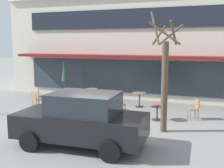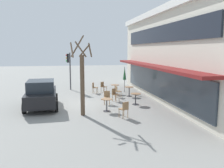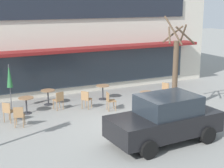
{
  "view_description": "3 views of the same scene",
  "coord_description": "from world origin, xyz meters",
  "px_view_note": "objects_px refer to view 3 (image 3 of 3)",
  "views": [
    {
      "loc": [
        4.48,
        -9.73,
        3.32
      ],
      "look_at": [
        -0.45,
        3.32,
        1.27
      ],
      "focal_mm": 45.0,
      "sensor_mm": 36.0,
      "label": 1
    },
    {
      "loc": [
        15.77,
        -0.17,
        3.65
      ],
      "look_at": [
        -0.67,
        2.85,
        1.23
      ],
      "focal_mm": 38.0,
      "sensor_mm": 36.0,
      "label": 2
    },
    {
      "loc": [
        -6.47,
        -11.74,
        5.07
      ],
      "look_at": [
        0.51,
        2.59,
        1.21
      ],
      "focal_mm": 55.0,
      "sensor_mm": 36.0,
      "label": 3
    }
  ],
  "objects_px": {
    "cafe_chair_1": "(8,111)",
    "parked_sedan": "(165,119)",
    "cafe_chair_2": "(110,100)",
    "patio_umbrella_green_folded": "(9,76)",
    "cafe_table_near_wall": "(48,95)",
    "street_tree": "(175,71)",
    "cafe_table_by_tree": "(103,90)",
    "cafe_chair_4": "(86,98)",
    "cafe_table_mid_patio": "(147,97)",
    "cafe_table_streetside": "(26,103)",
    "cafe_chair_5": "(164,90)",
    "cafe_chair_0": "(59,99)",
    "cafe_chair_3": "(19,115)"
  },
  "relations": [
    {
      "from": "cafe_chair_0",
      "to": "cafe_chair_4",
      "type": "distance_m",
      "value": 1.29
    },
    {
      "from": "cafe_table_mid_patio",
      "to": "cafe_chair_1",
      "type": "relative_size",
      "value": 0.85
    },
    {
      "from": "cafe_chair_1",
      "to": "parked_sedan",
      "type": "bearing_deg",
      "value": -43.94
    },
    {
      "from": "cafe_table_near_wall",
      "to": "street_tree",
      "type": "height_order",
      "value": "street_tree"
    },
    {
      "from": "cafe_chair_3",
      "to": "street_tree",
      "type": "xyz_separation_m",
      "value": [
        6.72,
        -1.39,
        1.49
      ]
    },
    {
      "from": "cafe_chair_0",
      "to": "cafe_chair_2",
      "type": "bearing_deg",
      "value": -28.28
    },
    {
      "from": "cafe_chair_4",
      "to": "cafe_table_mid_patio",
      "type": "bearing_deg",
      "value": -20.5
    },
    {
      "from": "cafe_chair_0",
      "to": "cafe_chair_1",
      "type": "distance_m",
      "value": 2.58
    },
    {
      "from": "cafe_table_near_wall",
      "to": "street_tree",
      "type": "distance_m",
      "value": 6.39
    },
    {
      "from": "cafe_table_near_wall",
      "to": "cafe_table_by_tree",
      "type": "relative_size",
      "value": 1.0
    },
    {
      "from": "cafe_table_by_tree",
      "to": "cafe_chair_1",
      "type": "bearing_deg",
      "value": -164.12
    },
    {
      "from": "cafe_chair_2",
      "to": "cafe_table_mid_patio",
      "type": "bearing_deg",
      "value": -9.6
    },
    {
      "from": "cafe_table_streetside",
      "to": "cafe_chair_1",
      "type": "relative_size",
      "value": 0.85
    },
    {
      "from": "cafe_table_by_tree",
      "to": "cafe_table_mid_patio",
      "type": "xyz_separation_m",
      "value": [
        1.38,
        -2.18,
        0.0
      ]
    },
    {
      "from": "parked_sedan",
      "to": "street_tree",
      "type": "distance_m",
      "value": 3.48
    },
    {
      "from": "cafe_table_near_wall",
      "to": "cafe_table_by_tree",
      "type": "distance_m",
      "value": 2.89
    },
    {
      "from": "cafe_chair_2",
      "to": "patio_umbrella_green_folded",
      "type": "bearing_deg",
      "value": 152.09
    },
    {
      "from": "cafe_table_near_wall",
      "to": "street_tree",
      "type": "xyz_separation_m",
      "value": [
        4.79,
        -3.95,
        1.5
      ]
    },
    {
      "from": "cafe_table_mid_patio",
      "to": "street_tree",
      "type": "xyz_separation_m",
      "value": [
        0.54,
        -1.47,
        1.5
      ]
    },
    {
      "from": "cafe_chair_0",
      "to": "street_tree",
      "type": "relative_size",
      "value": 0.2
    },
    {
      "from": "parked_sedan",
      "to": "cafe_table_streetside",
      "type": "bearing_deg",
      "value": 125.09
    },
    {
      "from": "cafe_chair_1",
      "to": "street_tree",
      "type": "height_order",
      "value": "street_tree"
    },
    {
      "from": "cafe_table_by_tree",
      "to": "cafe_chair_3",
      "type": "xyz_separation_m",
      "value": [
        -4.8,
        -2.26,
        0.01
      ]
    },
    {
      "from": "cafe_table_mid_patio",
      "to": "parked_sedan",
      "type": "height_order",
      "value": "parked_sedan"
    },
    {
      "from": "patio_umbrella_green_folded",
      "to": "cafe_chair_4",
      "type": "bearing_deg",
      "value": -24.54
    },
    {
      "from": "cafe_chair_0",
      "to": "cafe_chair_5",
      "type": "bearing_deg",
      "value": -7.72
    },
    {
      "from": "patio_umbrella_green_folded",
      "to": "cafe_chair_1",
      "type": "relative_size",
      "value": 2.47
    },
    {
      "from": "cafe_table_streetside",
      "to": "cafe_chair_4",
      "type": "xyz_separation_m",
      "value": [
        2.74,
        -0.55,
        0.01
      ]
    },
    {
      "from": "cafe_table_by_tree",
      "to": "cafe_chair_4",
      "type": "bearing_deg",
      "value": -140.98
    },
    {
      "from": "cafe_table_by_tree",
      "to": "cafe_chair_1",
      "type": "height_order",
      "value": "cafe_chair_1"
    },
    {
      "from": "cafe_chair_3",
      "to": "street_tree",
      "type": "bearing_deg",
      "value": -11.7
    },
    {
      "from": "cafe_table_near_wall",
      "to": "cafe_table_mid_patio",
      "type": "bearing_deg",
      "value": -30.31
    },
    {
      "from": "cafe_table_by_tree",
      "to": "street_tree",
      "type": "height_order",
      "value": "street_tree"
    },
    {
      "from": "parked_sedan",
      "to": "cafe_chair_0",
      "type": "bearing_deg",
      "value": 113.63
    },
    {
      "from": "cafe_table_mid_patio",
      "to": "cafe_chair_5",
      "type": "height_order",
      "value": "cafe_chair_5"
    },
    {
      "from": "cafe_table_streetside",
      "to": "cafe_chair_1",
      "type": "xyz_separation_m",
      "value": [
        -0.96,
        -0.86,
        0.01
      ]
    },
    {
      "from": "patio_umbrella_green_folded",
      "to": "cafe_chair_5",
      "type": "bearing_deg",
      "value": -13.47
    },
    {
      "from": "cafe_chair_2",
      "to": "cafe_chair_4",
      "type": "distance_m",
      "value": 1.17
    },
    {
      "from": "cafe_table_by_tree",
      "to": "cafe_chair_2",
      "type": "xyz_separation_m",
      "value": [
        -0.49,
        -1.87,
        0.01
      ]
    },
    {
      "from": "cafe_table_near_wall",
      "to": "street_tree",
      "type": "relative_size",
      "value": 0.17
    },
    {
      "from": "patio_umbrella_green_folded",
      "to": "cafe_chair_5",
      "type": "distance_m",
      "value": 7.86
    },
    {
      "from": "street_tree",
      "to": "cafe_chair_1",
      "type": "bearing_deg",
      "value": 162.62
    },
    {
      "from": "street_tree",
      "to": "cafe_table_mid_patio",
      "type": "bearing_deg",
      "value": 110.13
    },
    {
      "from": "cafe_table_mid_patio",
      "to": "parked_sedan",
      "type": "xyz_separation_m",
      "value": [
        -1.65,
        -3.93,
        0.36
      ]
    },
    {
      "from": "cafe_chair_5",
      "to": "parked_sedan",
      "type": "bearing_deg",
      "value": -124.23
    },
    {
      "from": "cafe_table_by_tree",
      "to": "cafe_chair_4",
      "type": "distance_m",
      "value": 1.81
    },
    {
      "from": "cafe_table_streetside",
      "to": "cafe_chair_3",
      "type": "height_order",
      "value": "cafe_chair_3"
    },
    {
      "from": "street_tree",
      "to": "parked_sedan",
      "type": "bearing_deg",
      "value": -131.62
    },
    {
      "from": "cafe_table_mid_patio",
      "to": "cafe_chair_4",
      "type": "bearing_deg",
      "value": 159.5
    },
    {
      "from": "cafe_table_mid_patio",
      "to": "cafe_chair_5",
      "type": "xyz_separation_m",
      "value": [
        1.51,
        0.72,
        0.01
      ]
    }
  ]
}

